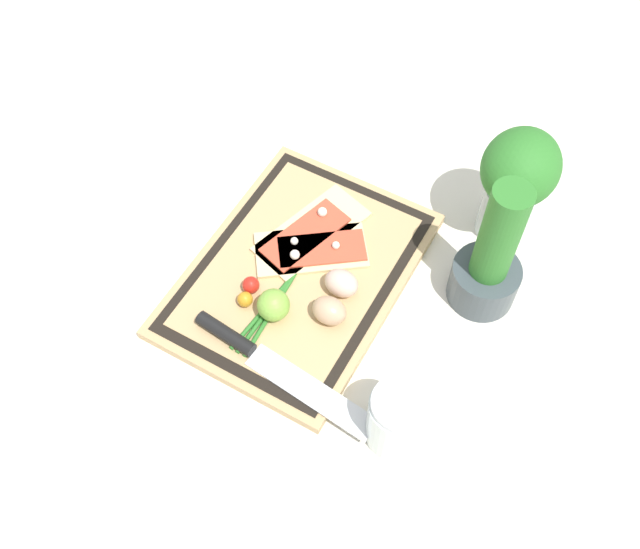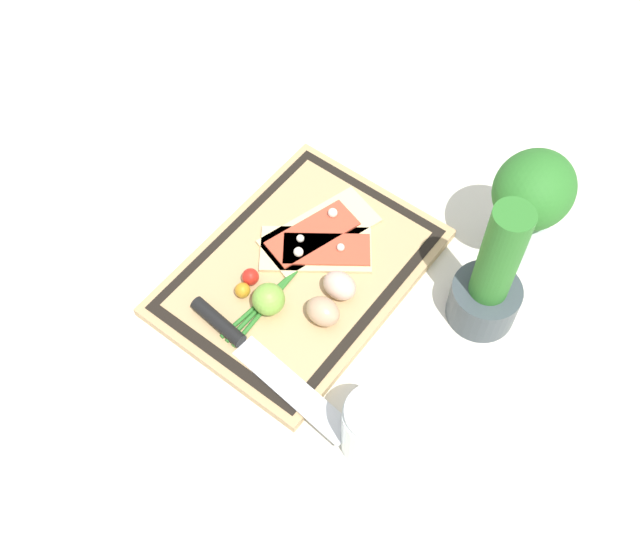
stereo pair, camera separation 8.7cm
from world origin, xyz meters
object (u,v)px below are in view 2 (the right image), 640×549
Objects in this scene: herb_pot at (490,283)px; pizza_slice_near at (318,231)px; pizza_slice_far at (320,251)px; cherry_tomato_yellow at (243,290)px; lime at (269,299)px; knife at (243,344)px; sauce_jar at (372,429)px; egg_pink at (338,287)px; herb_glass at (529,202)px; egg_brown at (323,311)px; cherry_tomato_red at (250,277)px.

pizza_slice_near is at bearing -81.41° from herb_pot.
pizza_slice_far is 0.14m from cherry_tomato_yellow.
lime is 0.33m from herb_pot.
lime is 0.05m from cherry_tomato_yellow.
knife is 2.78× the size of sauce_jar.
herb_glass reaches higher than egg_pink.
cherry_tomato_red is at bearing -83.11° from egg_brown.
egg_brown is at bearing -123.14° from sauce_jar.
egg_brown is 0.20m from sauce_jar.
sauce_jar is at bearing 0.73° from herb_glass.
pizza_slice_far is 1.74× the size of sauce_jar.
lime is 1.86× the size of cherry_tomato_red.
pizza_slice_near is 0.67× the size of knife.
cherry_tomato_red is 1.11× the size of cherry_tomato_yellow.
lime is (-0.08, -0.01, 0.02)m from knife.
cherry_tomato_yellow is (-0.07, -0.06, 0.00)m from knife.
cherry_tomato_yellow is at bearing -52.70° from egg_pink.
cherry_tomato_red is at bearing -62.53° from egg_pink.
egg_pink reaches higher than knife.
pizza_slice_far is 0.12m from egg_brown.
pizza_slice_far is at bearing 154.42° from cherry_tomato_red.
knife is 0.11m from cherry_tomato_red.
herb_pot is at bearing 8.34° from herb_glass.
herb_glass is (-0.18, 0.26, 0.10)m from pizza_slice_near.
sauce_jar is at bearing 56.86° from egg_brown.
sauce_jar is at bearing 73.05° from lime.
egg_brown is 0.13m from cherry_tomato_red.
lime is at bearing -35.31° from herb_glass.
egg_pink is 0.11m from lime.
lime is (0.08, -0.07, 0.00)m from egg_pink.
sauce_jar is at bearing 76.91° from cherry_tomato_yellow.
pizza_slice_near reaches higher than knife.
herb_pot is 0.14m from herb_glass.
herb_pot reaches higher than lime.
cherry_tomato_yellow reaches higher than knife.
herb_pot reaches higher than egg_pink.
herb_pot reaches higher than knife.
pizza_slice_near is 3.87× the size of egg_pink.
pizza_slice_far is 3.59× the size of egg_pink.
egg_brown is 0.25m from herb_pot.
pizza_slice_far is at bearing -49.00° from herb_glass.
egg_brown reaches higher than pizza_slice_near.
cherry_tomato_yellow is (0.01, -0.05, -0.01)m from lime.
knife is at bearing 9.22° from pizza_slice_near.
sauce_jar is (0.09, 0.30, 0.01)m from cherry_tomato_red.
herb_glass reaches higher than lime.
knife is 12.76× the size of cherry_tomato_yellow.
sauce_jar is (0.27, -0.01, -0.04)m from herb_pot.
egg_pink is (0.07, 0.10, 0.02)m from pizza_slice_near.
pizza_slice_near is 3.87× the size of egg_brown.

